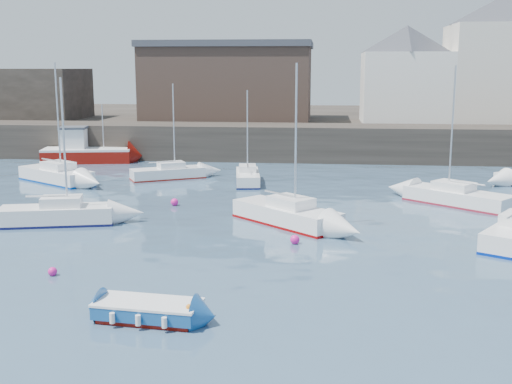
# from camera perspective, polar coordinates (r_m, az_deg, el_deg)

# --- Properties ---
(water) EXTENTS (220.00, 220.00, 0.00)m
(water) POSITION_cam_1_polar(r_m,az_deg,el_deg) (22.46, -3.28, -9.60)
(water) COLOR #2D4760
(water) RESTS_ON ground
(quay_wall) EXTENTS (90.00, 5.00, 3.00)m
(quay_wall) POSITION_cam_1_polar(r_m,az_deg,el_deg) (56.21, 2.48, 4.45)
(quay_wall) COLOR #28231E
(quay_wall) RESTS_ON ground
(land_strip) EXTENTS (90.00, 32.00, 2.80)m
(land_strip) POSITION_cam_1_polar(r_m,az_deg,el_deg) (74.11, 3.37, 5.94)
(land_strip) COLOR #28231E
(land_strip) RESTS_ON ground
(bldg_east_a) EXTENTS (13.36, 13.36, 11.80)m
(bldg_east_a) POSITION_cam_1_polar(r_m,az_deg,el_deg) (64.89, 21.23, 11.07)
(bldg_east_a) COLOR beige
(bldg_east_a) RESTS_ON land_strip
(bldg_east_d) EXTENTS (11.14, 11.14, 8.95)m
(bldg_east_d) POSITION_cam_1_polar(r_m,az_deg,el_deg) (62.70, 13.16, 10.22)
(bldg_east_d) COLOR white
(bldg_east_d) RESTS_ON land_strip
(warehouse) EXTENTS (16.40, 10.40, 7.60)m
(warehouse) POSITION_cam_1_polar(r_m,az_deg,el_deg) (64.45, -2.43, 9.84)
(warehouse) COLOR #3D2D26
(warehouse) RESTS_ON land_strip
(bldg_west) EXTENTS (14.00, 8.00, 5.00)m
(bldg_west) POSITION_cam_1_polar(r_m,az_deg,el_deg) (70.24, -20.79, 8.17)
(bldg_west) COLOR #353028
(bldg_west) RESTS_ON land_strip
(blue_dinghy) EXTENTS (3.50, 1.95, 0.64)m
(blue_dinghy) POSITION_cam_1_polar(r_m,az_deg,el_deg) (20.92, -9.59, -10.29)
(blue_dinghy) COLOR maroon
(blue_dinghy) RESTS_ON ground
(fishing_boat) EXTENTS (7.70, 4.00, 4.86)m
(fishing_boat) POSITION_cam_1_polar(r_m,az_deg,el_deg) (56.40, -14.99, 3.53)
(fishing_boat) COLOR maroon
(fishing_boat) RESTS_ON ground
(sailboat_a) EXTENTS (5.99, 3.15, 7.44)m
(sailboat_a) POSITION_cam_1_polar(r_m,az_deg,el_deg) (34.36, -17.24, -1.90)
(sailboat_a) COLOR white
(sailboat_a) RESTS_ON ground
(sailboat_b) EXTENTS (6.00, 5.78, 8.13)m
(sailboat_b) POSITION_cam_1_polar(r_m,az_deg,el_deg) (32.88, 2.76, -1.96)
(sailboat_b) COLOR white
(sailboat_b) RESTS_ON ground
(sailboat_d) EXTENTS (6.09, 5.61, 8.02)m
(sailboat_d) POSITION_cam_1_polar(r_m,az_deg,el_deg) (39.22, 17.45, -0.41)
(sailboat_d) COLOR white
(sailboat_d) RESTS_ON ground
(sailboat_e) EXTENTS (6.46, 5.27, 8.24)m
(sailboat_e) POSITION_cam_1_polar(r_m,az_deg,el_deg) (46.95, -17.32, 1.47)
(sailboat_e) COLOR white
(sailboat_e) RESTS_ON ground
(sailboat_f) EXTENTS (2.24, 5.09, 6.39)m
(sailboat_f) POSITION_cam_1_polar(r_m,az_deg,el_deg) (44.53, -0.75, 1.36)
(sailboat_f) COLOR white
(sailboat_f) RESTS_ON ground
(sailboat_h) EXTENTS (5.44, 4.01, 6.80)m
(sailboat_h) POSITION_cam_1_polar(r_m,az_deg,el_deg) (46.72, -7.80, 1.71)
(sailboat_h) COLOR white
(sailboat_h) RESTS_ON ground
(buoy_near) EXTENTS (0.35, 0.35, 0.35)m
(buoy_near) POSITION_cam_1_polar(r_m,az_deg,el_deg) (26.19, -17.62, -7.08)
(buoy_near) COLOR #EB1A8F
(buoy_near) RESTS_ON ground
(buoy_mid) EXTENTS (0.44, 0.44, 0.44)m
(buoy_mid) POSITION_cam_1_polar(r_m,az_deg,el_deg) (29.39, 3.47, -4.61)
(buoy_mid) COLOR #EB1A8F
(buoy_mid) RESTS_ON ground
(buoy_far) EXTENTS (0.44, 0.44, 0.44)m
(buoy_far) POSITION_cam_1_polar(r_m,az_deg,el_deg) (37.67, -7.25, -1.20)
(buoy_far) COLOR #EB1A8F
(buoy_far) RESTS_ON ground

